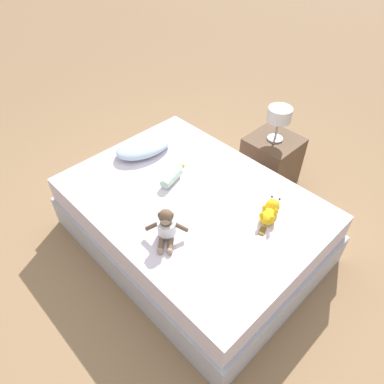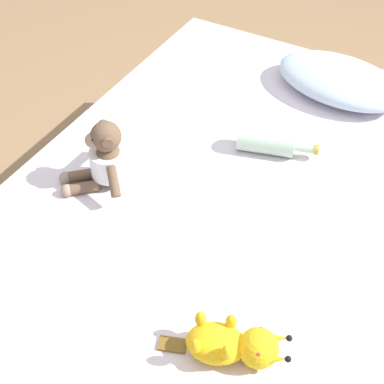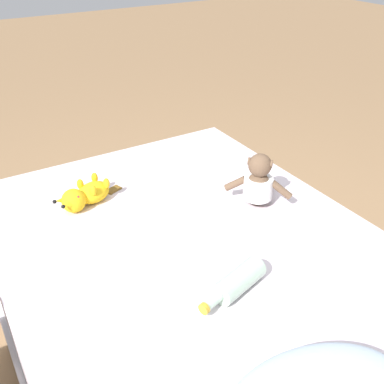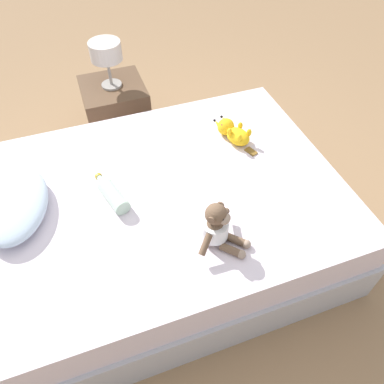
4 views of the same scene
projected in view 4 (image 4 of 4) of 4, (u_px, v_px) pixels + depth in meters
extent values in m
plane|color=#93704C|center=(165.00, 245.00, 2.26)|extent=(16.00, 16.00, 0.00)
cube|color=#B2B2B7|center=(164.00, 231.00, 2.15)|extent=(1.40, 1.93, 0.29)
cube|color=silver|center=(161.00, 204.00, 1.96)|extent=(1.35, 1.87, 0.22)
ellipsoid|color=silver|center=(14.00, 204.00, 1.75)|extent=(0.54, 0.38, 0.11)
ellipsoid|color=brown|center=(215.00, 230.00, 1.62)|extent=(0.15, 0.15, 0.15)
cylinder|color=white|center=(215.00, 229.00, 1.62)|extent=(0.17, 0.17, 0.09)
sphere|color=brown|center=(216.00, 214.00, 1.54)|extent=(0.10, 0.10, 0.10)
ellipsoid|color=gray|center=(225.00, 219.00, 1.53)|extent=(0.08, 0.08, 0.04)
sphere|color=black|center=(226.00, 213.00, 1.53)|extent=(0.01, 0.01, 0.01)
sphere|color=black|center=(223.00, 219.00, 1.51)|extent=(0.01, 0.01, 0.01)
cylinder|color=brown|center=(221.00, 205.00, 1.56)|extent=(0.03, 0.03, 0.03)
cylinder|color=brown|center=(212.00, 220.00, 1.50)|extent=(0.03, 0.03, 0.03)
cylinder|color=brown|center=(224.00, 213.00, 1.67)|extent=(0.09, 0.09, 0.08)
cylinder|color=brown|center=(206.00, 245.00, 1.56)|extent=(0.09, 0.09, 0.08)
cylinder|color=brown|center=(236.00, 240.00, 1.65)|extent=(0.10, 0.09, 0.04)
cylinder|color=brown|center=(231.00, 250.00, 1.62)|extent=(0.10, 0.09, 0.04)
sphere|color=gray|center=(246.00, 244.00, 1.64)|extent=(0.04, 0.04, 0.04)
sphere|color=gray|center=(241.00, 254.00, 1.60)|extent=(0.04, 0.04, 0.04)
ellipsoid|color=yellow|center=(238.00, 137.00, 2.10)|extent=(0.18, 0.15, 0.08)
sphere|color=yellow|center=(226.00, 127.00, 2.14)|extent=(0.10, 0.10, 0.10)
cone|color=yellow|center=(218.00, 124.00, 2.15)|extent=(0.07, 0.05, 0.05)
sphere|color=black|center=(215.00, 120.00, 2.16)|extent=(0.02, 0.02, 0.02)
cone|color=yellow|center=(225.00, 120.00, 2.17)|extent=(0.07, 0.05, 0.05)
sphere|color=black|center=(222.00, 117.00, 2.18)|extent=(0.02, 0.02, 0.02)
sphere|color=red|center=(222.00, 125.00, 2.11)|extent=(0.02, 0.02, 0.02)
sphere|color=red|center=(230.00, 121.00, 2.14)|extent=(0.02, 0.02, 0.02)
ellipsoid|color=yellow|center=(230.00, 132.00, 2.07)|extent=(0.04, 0.04, 0.05)
ellipsoid|color=yellow|center=(240.00, 126.00, 2.10)|extent=(0.04, 0.04, 0.05)
ellipsoid|color=yellow|center=(239.00, 138.00, 2.03)|extent=(0.04, 0.04, 0.05)
ellipsoid|color=yellow|center=(249.00, 133.00, 2.06)|extent=(0.04, 0.04, 0.05)
cube|color=brown|center=(251.00, 151.00, 2.07)|extent=(0.08, 0.06, 0.01)
cylinder|color=#B2D1B7|center=(114.00, 196.00, 1.80)|extent=(0.21, 0.13, 0.08)
cylinder|color=#B2D1B7|center=(102.00, 181.00, 1.87)|extent=(0.07, 0.05, 0.03)
cylinder|color=gold|center=(99.00, 176.00, 1.89)|extent=(0.02, 0.04, 0.04)
cube|color=brown|center=(117.00, 114.00, 2.74)|extent=(0.44, 0.44, 0.48)
cylinder|color=gray|center=(112.00, 85.00, 2.56)|extent=(0.14, 0.14, 0.02)
cylinder|color=gray|center=(109.00, 72.00, 2.48)|extent=(0.02, 0.02, 0.18)
cylinder|color=beige|center=(105.00, 51.00, 2.37)|extent=(0.21, 0.21, 0.12)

